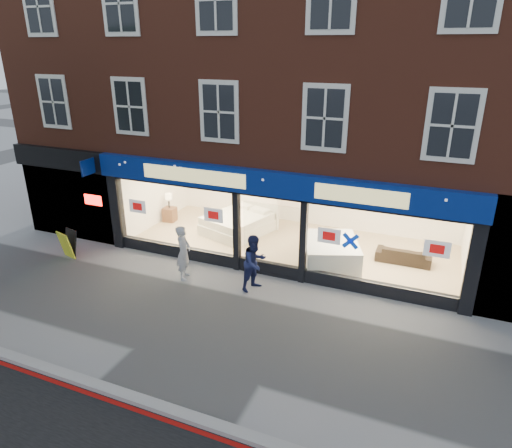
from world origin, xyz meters
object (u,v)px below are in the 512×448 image
Objects in this scene: pedestrian_grey at (184,253)px; pedestrian_blue at (255,263)px; display_bed at (240,222)px; mattress_stack at (331,253)px; sofa at (404,255)px; a_board at (68,244)px.

pedestrian_grey reaches higher than pedestrian_blue.
pedestrian_grey is at bearing -73.83° from display_bed.
mattress_stack reaches higher than sofa.
a_board is 0.56× the size of pedestrian_blue.
sofa is 1.03× the size of pedestrian_blue.
sofa is 1.83× the size of a_board.
mattress_stack is 4.53m from pedestrian_grey.
display_bed is at bearing -2.93° from sofa.
a_board reaches higher than sofa.
pedestrian_blue is (-1.67, -2.15, 0.32)m from mattress_stack.
display_bed reaches higher than a_board.
pedestrian_blue reaches higher than display_bed.
pedestrian_blue is (6.44, 0.43, 0.36)m from a_board.
a_board is at bearing 79.66° from pedestrian_grey.
pedestrian_blue is at bearing -127.79° from mattress_stack.
a_board is at bearing 19.86° from sofa.
a_board is 4.27m from pedestrian_grey.
display_bed is 1.15× the size of mattress_stack.
pedestrian_grey reaches higher than mattress_stack.
a_board is (-4.35, -3.97, -0.01)m from display_bed.
display_bed is 3.76m from pedestrian_grey.
mattress_stack is 2.65× the size of a_board.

